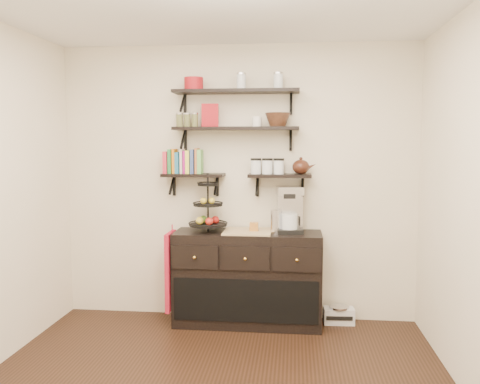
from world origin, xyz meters
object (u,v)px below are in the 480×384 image
Objects in this scene: fruit_stand at (208,212)px; coffee_maker at (290,211)px; radio at (339,315)px; sideboard at (248,278)px.

fruit_stand is 1.21× the size of coffee_maker.
fruit_stand reaches higher than coffee_maker.
fruit_stand is 1.61m from radio.
sideboard is at bearing -176.75° from radio.
radio is (1.26, 0.10, -1.00)m from fruit_stand.
coffee_maker is (0.77, 0.03, 0.03)m from fruit_stand.
radio is at bearing 4.43° from fruit_stand.
fruit_stand is 0.78m from coffee_maker.
fruit_stand reaches higher than radio.
coffee_maker is at bearing 4.35° from sideboard.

